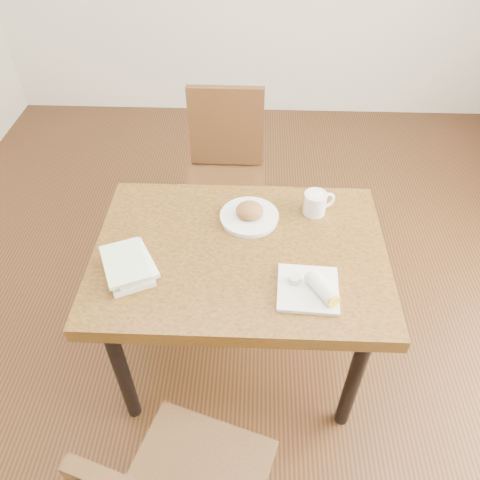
{
  "coord_description": "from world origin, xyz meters",
  "views": [
    {
      "loc": [
        0.05,
        -1.27,
        2.02
      ],
      "look_at": [
        0.0,
        0.0,
        0.8
      ],
      "focal_mm": 35.0,
      "sensor_mm": 36.0,
      "label": 1
    }
  ],
  "objects_px": {
    "chair_far": "(225,167)",
    "coffee_mug": "(316,203)",
    "table": "(240,265)",
    "plate_burrito": "(312,288)",
    "book_stack": "(128,266)",
    "plate_scone": "(249,215)"
  },
  "relations": [
    {
      "from": "chair_far",
      "to": "plate_scone",
      "type": "relative_size",
      "value": 3.94
    },
    {
      "from": "table",
      "to": "book_stack",
      "type": "relative_size",
      "value": 4.17
    },
    {
      "from": "plate_scone",
      "to": "plate_burrito",
      "type": "xyz_separation_m",
      "value": [
        0.23,
        -0.38,
        -0.0
      ]
    },
    {
      "from": "table",
      "to": "coffee_mug",
      "type": "xyz_separation_m",
      "value": [
        0.3,
        0.24,
        0.14
      ]
    },
    {
      "from": "plate_burrito",
      "to": "plate_scone",
      "type": "bearing_deg",
      "value": 120.85
    },
    {
      "from": "chair_far",
      "to": "coffee_mug",
      "type": "distance_m",
      "value": 0.77
    },
    {
      "from": "coffee_mug",
      "to": "plate_burrito",
      "type": "xyz_separation_m",
      "value": [
        -0.04,
        -0.44,
        -0.03
      ]
    },
    {
      "from": "table",
      "to": "plate_burrito",
      "type": "bearing_deg",
      "value": -38.13
    },
    {
      "from": "chair_far",
      "to": "coffee_mug",
      "type": "xyz_separation_m",
      "value": [
        0.42,
        -0.6,
        0.25
      ]
    },
    {
      "from": "coffee_mug",
      "to": "book_stack",
      "type": "bearing_deg",
      "value": -152.72
    },
    {
      "from": "plate_burrito",
      "to": "book_stack",
      "type": "xyz_separation_m",
      "value": [
        -0.66,
        0.08,
        0.01
      ]
    },
    {
      "from": "book_stack",
      "to": "plate_burrito",
      "type": "bearing_deg",
      "value": -6.56
    },
    {
      "from": "table",
      "to": "book_stack",
      "type": "xyz_separation_m",
      "value": [
        -0.4,
        -0.13,
        0.12
      ]
    },
    {
      "from": "table",
      "to": "plate_burrito",
      "type": "relative_size",
      "value": 5.02
    },
    {
      "from": "chair_far",
      "to": "plate_burrito",
      "type": "height_order",
      "value": "chair_far"
    },
    {
      "from": "table",
      "to": "plate_scone",
      "type": "bearing_deg",
      "value": 80.07
    },
    {
      "from": "table",
      "to": "book_stack",
      "type": "distance_m",
      "value": 0.44
    },
    {
      "from": "coffee_mug",
      "to": "plate_scone",
      "type": "bearing_deg",
      "value": -168.19
    },
    {
      "from": "coffee_mug",
      "to": "plate_burrito",
      "type": "distance_m",
      "value": 0.44
    },
    {
      "from": "plate_scone",
      "to": "book_stack",
      "type": "bearing_deg",
      "value": -144.66
    },
    {
      "from": "chair_far",
      "to": "coffee_mug",
      "type": "height_order",
      "value": "chair_far"
    },
    {
      "from": "plate_burrito",
      "to": "coffee_mug",
      "type": "bearing_deg",
      "value": 84.28
    }
  ]
}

